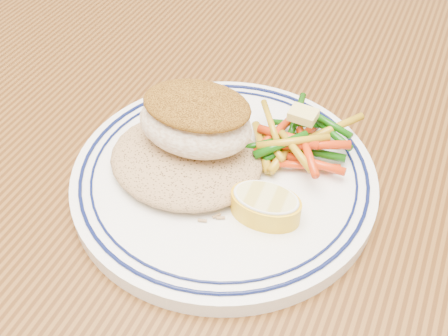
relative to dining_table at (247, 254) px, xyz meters
The scene contains 7 objects.
dining_table is the anchor object (origin of this frame).
plate 0.11m from the dining_table, 160.41° to the right, with size 0.26×0.26×0.02m.
rice_pilaf 0.14m from the dining_table, 164.07° to the right, with size 0.13×0.12×0.02m, color #9F7A4F.
fish_fillet 0.16m from the dining_table, behind, with size 0.10×0.07×0.05m.
vegetable_pile 0.13m from the dining_table, 57.62° to the left, with size 0.10×0.10×0.03m.
butter_pat 0.16m from the dining_table, 65.28° to the left, with size 0.02×0.02×0.01m, color #E8D371.
lemon_wedge 0.13m from the dining_table, 54.70° to the right, with size 0.06×0.05×0.02m.
Camera 1 is at (0.11, -0.31, 1.10)m, focal length 45.00 mm.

